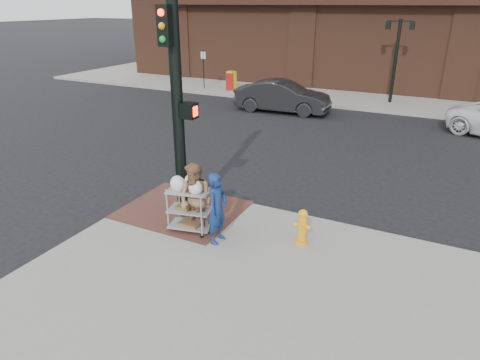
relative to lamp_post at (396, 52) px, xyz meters
The scene contains 12 objects.
ground 16.34m from the lamp_post, 97.13° to the right, with size 220.00×220.00×0.00m, color black.
brick_curb_ramp 15.52m from the lamp_post, 99.77° to the right, with size 2.80×2.40×0.01m, color #532F27.
lamp_post is the anchor object (origin of this frame).
parking_sign 10.64m from the lamp_post, behind, with size 0.05×0.05×2.20m, color black.
traffic_signal_pole 15.43m from the lamp_post, 99.24° to the right, with size 0.61×0.51×5.00m.
woman_blue 16.13m from the lamp_post, 93.86° to the right, with size 0.57×0.37×1.55m, color navy.
pedestrian_tan 16.12m from the lamp_post, 95.87° to the right, with size 0.80×0.62×1.64m, color #956A46.
sedan_dark 6.16m from the lamp_post, 138.65° to the right, with size 1.56×4.49×1.48m, color black.
utility_cart 16.07m from the lamp_post, 96.71° to the right, with size 1.03×0.72×1.31m.
fire_hydrant 15.44m from the lamp_post, 87.92° to the right, with size 0.37×0.26×0.79m.
newsbox_red 9.10m from the lamp_post, behind, with size 0.41×0.37×0.98m, color #A51612.
newsbox_yellow 9.06m from the lamp_post, behind, with size 0.45×0.40×1.06m, color yellow.
Camera 1 is at (4.93, -6.91, 4.88)m, focal length 32.00 mm.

